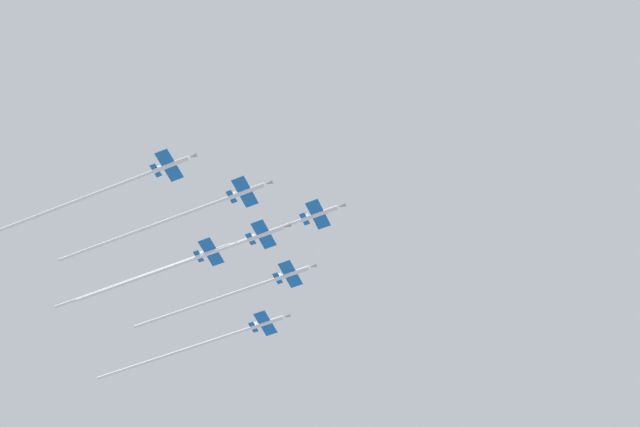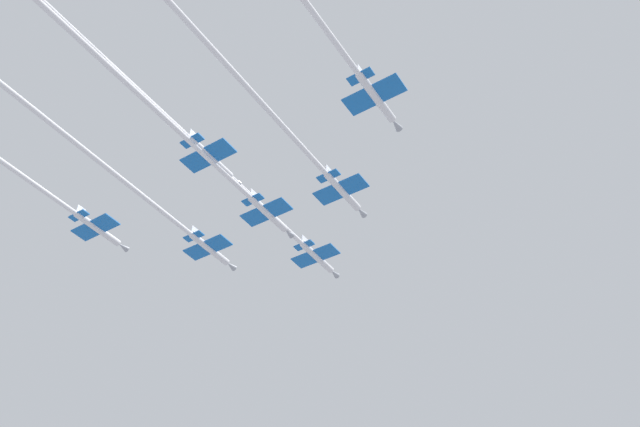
# 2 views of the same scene
# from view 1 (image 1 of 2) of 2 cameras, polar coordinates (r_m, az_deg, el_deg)

# --- Properties ---
(jet_lead) EXTENTS (51.26, 25.57, 2.40)m
(jet_lead) POSITION_cam_1_polar(r_m,az_deg,el_deg) (201.81, -4.07, -1.44)
(jet_lead) COLOR white
(jet_port_inner) EXTENTS (47.08, 23.61, 2.40)m
(jet_port_inner) POSITION_cam_1_polar(r_m,az_deg,el_deg) (210.99, -5.29, -5.25)
(jet_port_inner) COLOR white
(jet_starboard_inner) EXTENTS (52.87, 26.32, 2.40)m
(jet_starboard_inner) POSITION_cam_1_polar(r_m,az_deg,el_deg) (199.44, -9.26, -0.02)
(jet_starboard_inner) COLOR white
(jet_port_outer) EXTENTS (54.83, 27.24, 2.40)m
(jet_port_outer) POSITION_cam_1_polar(r_m,az_deg,el_deg) (206.71, -8.11, -2.91)
(jet_port_outer) COLOR white
(jet_starboard_outer) EXTENTS (52.94, 26.35, 2.40)m
(jet_starboard_outer) POSITION_cam_1_polar(r_m,az_deg,el_deg) (224.59, -7.47, -8.68)
(jet_starboard_outer) COLOR white
(jet_center_rear) EXTENTS (52.37, 26.09, 2.40)m
(jet_center_rear) POSITION_cam_1_polar(r_m,az_deg,el_deg) (199.50, -14.21, 1.72)
(jet_center_rear) COLOR white
(jet_port_trail) EXTENTS (47.82, 23.96, 2.40)m
(jet_port_trail) POSITION_cam_1_polar(r_m,az_deg,el_deg) (211.26, -10.71, -3.75)
(jet_port_trail) COLOR white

